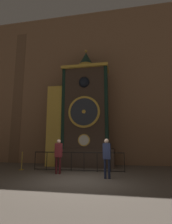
{
  "coord_description": "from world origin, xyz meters",
  "views": [
    {
      "loc": [
        1.75,
        -7.41,
        1.58
      ],
      "look_at": [
        -0.49,
        4.54,
        3.71
      ],
      "focal_mm": 28.0,
      "sensor_mm": 36.0,
      "label": 1
    }
  ],
  "objects": [
    {
      "name": "visitor_near",
      "position": [
        -1.36,
        1.42,
        1.05
      ],
      "size": [
        0.39,
        0.3,
        1.74
      ],
      "rotation": [
        0.0,
        0.0,
        -0.27
      ],
      "color": "#461518",
      "rests_on": "ground_plane"
    },
    {
      "name": "railing_fence",
      "position": [
        -0.59,
        2.48,
        0.59
      ],
      "size": [
        5.2,
        0.05,
        1.05
      ],
      "color": "black",
      "rests_on": "ground_plane"
    },
    {
      "name": "visitor_far",
      "position": [
        1.18,
        0.74,
        1.06
      ],
      "size": [
        0.35,
        0.24,
        1.75
      ],
      "rotation": [
        0.0,
        0.0,
        -0.05
      ],
      "color": "#1B213A",
      "rests_on": "ground_plane"
    },
    {
      "name": "stanchion_post",
      "position": [
        -3.94,
        2.34,
        0.34
      ],
      "size": [
        0.28,
        0.28,
        1.04
      ],
      "color": "#B28E33",
      "rests_on": "ground_plane"
    },
    {
      "name": "clock_tower",
      "position": [
        -0.86,
        4.51,
        3.48
      ],
      "size": [
        4.61,
        1.82,
        8.46
      ],
      "color": "#423328",
      "rests_on": "ground_plane"
    },
    {
      "name": "ground_plane",
      "position": [
        0.0,
        0.0,
        0.0
      ],
      "size": [
        28.0,
        28.0,
        0.0
      ],
      "primitive_type": "plane",
      "color": "brown"
    },
    {
      "name": "cathedral_back_wall",
      "position": [
        -0.09,
        5.77,
        6.23
      ],
      "size": [
        24.0,
        0.32,
        12.48
      ],
      "color": "#936B4C",
      "rests_on": "ground_plane"
    }
  ]
}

